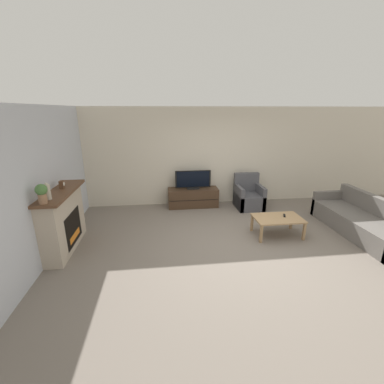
# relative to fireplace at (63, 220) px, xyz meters

# --- Properties ---
(ground_plane) EXTENTS (24.00, 24.00, 0.00)m
(ground_plane) POSITION_rel_fireplace_xyz_m (3.34, -0.27, -0.60)
(ground_plane) COLOR slate
(wall_back) EXTENTS (12.00, 0.06, 2.70)m
(wall_back) POSITION_rel_fireplace_xyz_m (3.34, 2.32, 0.75)
(wall_back) COLOR beige
(wall_back) RESTS_ON ground
(wall_left) EXTENTS (0.06, 12.00, 2.70)m
(wall_left) POSITION_rel_fireplace_xyz_m (-0.20, -0.27, 0.75)
(wall_left) COLOR silver
(wall_left) RESTS_ON ground
(fireplace) EXTENTS (0.45, 1.59, 1.19)m
(fireplace) POSITION_rel_fireplace_xyz_m (0.00, 0.00, 0.00)
(fireplace) COLOR #B7A893
(fireplace) RESTS_ON ground
(mantel_vase_left) EXTENTS (0.10, 0.10, 0.29)m
(mantel_vase_left) POSITION_rel_fireplace_xyz_m (0.02, -0.48, 0.72)
(mantel_vase_left) COLOR beige
(mantel_vase_left) RESTS_ON fireplace
(mantel_clock) EXTENTS (0.08, 0.11, 0.15)m
(mantel_clock) POSITION_rel_fireplace_xyz_m (0.02, 0.16, 0.66)
(mantel_clock) COLOR brown
(mantel_clock) RESTS_ON fireplace
(potted_plant) EXTENTS (0.18, 0.18, 0.32)m
(potted_plant) POSITION_rel_fireplace_xyz_m (0.02, -0.68, 0.77)
(potted_plant) COLOR #936B4C
(potted_plant) RESTS_ON fireplace
(tv_stand) EXTENTS (1.39, 0.49, 0.52)m
(tv_stand) POSITION_rel_fireplace_xyz_m (2.75, 2.00, -0.34)
(tv_stand) COLOR #422D1E
(tv_stand) RESTS_ON ground
(tv) EXTENTS (0.98, 0.18, 0.52)m
(tv) POSITION_rel_fireplace_xyz_m (2.75, 2.00, 0.15)
(tv) COLOR black
(tv) RESTS_ON tv_stand
(armchair) EXTENTS (0.70, 0.76, 0.93)m
(armchair) POSITION_rel_fireplace_xyz_m (4.28, 1.75, -0.30)
(armchair) COLOR #4C4C51
(armchair) RESTS_ON ground
(coffee_table) EXTENTS (1.01, 0.63, 0.41)m
(coffee_table) POSITION_rel_fireplace_xyz_m (4.34, 0.02, -0.24)
(coffee_table) COLOR #A37F56
(coffee_table) RESTS_ON ground
(remote) EXTENTS (0.10, 0.15, 0.02)m
(remote) POSITION_rel_fireplace_xyz_m (4.51, 0.09, -0.18)
(remote) COLOR black
(remote) RESTS_ON coffee_table
(couch) EXTENTS (0.90, 2.38, 0.80)m
(couch) POSITION_rel_fireplace_xyz_m (6.23, -0.13, -0.33)
(couch) COLOR #66605B
(couch) RESTS_ON ground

